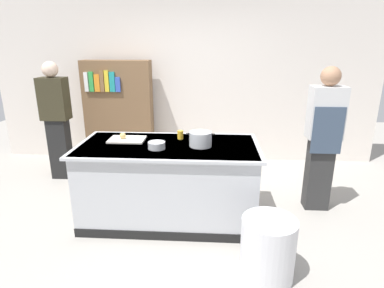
{
  "coord_description": "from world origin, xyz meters",
  "views": [
    {
      "loc": [
        0.47,
        -3.29,
        1.96
      ],
      "look_at": [
        0.25,
        0.2,
        0.85
      ],
      "focal_mm": 29.86,
      "sensor_mm": 36.0,
      "label": 1
    }
  ],
  "objects": [
    {
      "name": "counter_island",
      "position": [
        0.0,
        -0.0,
        0.47
      ],
      "size": [
        1.98,
        0.98,
        0.9
      ],
      "color": "#B7BABF",
      "rests_on": "ground_plane"
    },
    {
      "name": "cutting_board",
      "position": [
        -0.49,
        0.13,
        0.91
      ],
      "size": [
        0.4,
        0.28,
        0.02
      ],
      "primitive_type": "cube",
      "color": "silver",
      "rests_on": "counter_island"
    },
    {
      "name": "juice_cup",
      "position": [
        0.11,
        0.23,
        0.95
      ],
      "size": [
        0.07,
        0.07,
        0.1
      ],
      "primitive_type": "cylinder",
      "color": "yellow",
      "rests_on": "counter_island"
    },
    {
      "name": "mixing_bowl",
      "position": [
        -0.1,
        -0.14,
        0.94
      ],
      "size": [
        0.18,
        0.18,
        0.07
      ],
      "primitive_type": "cylinder",
      "color": "#B7BABF",
      "rests_on": "counter_island"
    },
    {
      "name": "person_guest",
      "position": [
        -1.78,
        1.1,
        0.91
      ],
      "size": [
        0.38,
        0.24,
        1.72
      ],
      "rotation": [
        0.0,
        0.0,
        -1.74
      ],
      "color": "black",
      "rests_on": "ground_plane"
    },
    {
      "name": "bookshelf",
      "position": [
        -1.06,
        1.8,
        0.85
      ],
      "size": [
        1.1,
        0.31,
        1.7
      ],
      "color": "brown",
      "rests_on": "ground_plane"
    },
    {
      "name": "trash_bin",
      "position": [
        0.97,
        -0.92,
        0.28
      ],
      "size": [
        0.47,
        0.47,
        0.56
      ],
      "primitive_type": "cylinder",
      "color": "silver",
      "rests_on": "ground_plane"
    },
    {
      "name": "onion",
      "position": [
        -0.53,
        0.13,
        0.96
      ],
      "size": [
        0.07,
        0.07,
        0.07
      ],
      "primitive_type": "sphere",
      "color": "tan",
      "rests_on": "cutting_board"
    },
    {
      "name": "person_chef",
      "position": [
        1.77,
        0.37,
        0.91
      ],
      "size": [
        0.38,
        0.25,
        1.72
      ],
      "rotation": [
        0.0,
        0.0,
        1.65
      ],
      "color": "#2E2E2E",
      "rests_on": "ground_plane"
    },
    {
      "name": "ground_plane",
      "position": [
        0.0,
        0.0,
        0.0
      ],
      "size": [
        10.0,
        10.0,
        0.0
      ],
      "primitive_type": "plane",
      "color": "#9E9991"
    },
    {
      "name": "back_wall",
      "position": [
        0.0,
        2.1,
        1.5
      ],
      "size": [
        6.4,
        0.12,
        3.0
      ],
      "primitive_type": "cube",
      "color": "silver",
      "rests_on": "ground_plane"
    },
    {
      "name": "stock_pot",
      "position": [
        0.36,
        -0.02,
        0.98
      ],
      "size": [
        0.31,
        0.24,
        0.16
      ],
      "color": "#B7BABF",
      "rests_on": "counter_island"
    }
  ]
}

